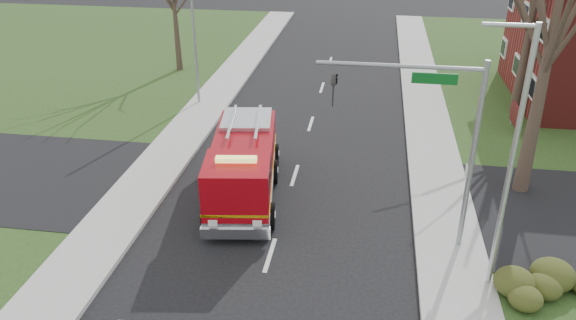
# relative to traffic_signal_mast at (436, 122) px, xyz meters

# --- Properties ---
(ground) EXTENTS (120.00, 120.00, 0.00)m
(ground) POSITION_rel_traffic_signal_mast_xyz_m (-5.21, -1.50, -4.71)
(ground) COLOR black
(ground) RESTS_ON ground
(sidewalk_right) EXTENTS (2.40, 80.00, 0.15)m
(sidewalk_right) POSITION_rel_traffic_signal_mast_xyz_m (0.99, -1.50, -4.63)
(sidewalk_right) COLOR #9C9D97
(sidewalk_right) RESTS_ON ground
(sidewalk_left) EXTENTS (2.40, 80.00, 0.15)m
(sidewalk_left) POSITION_rel_traffic_signal_mast_xyz_m (-11.41, -1.50, -4.63)
(sidewalk_left) COLOR #9C9D97
(sidewalk_left) RESTS_ON ground
(health_center_sign) EXTENTS (0.12, 2.00, 1.40)m
(health_center_sign) POSITION_rel_traffic_signal_mast_xyz_m (5.29, 11.00, -3.83)
(health_center_sign) COLOR #531315
(health_center_sign) RESTS_ON ground
(hedge_corner) EXTENTS (2.80, 2.00, 0.90)m
(hedge_corner) POSITION_rel_traffic_signal_mast_xyz_m (3.79, -2.50, -4.13)
(hedge_corner) COLOR #363F17
(hedge_corner) RESTS_ON lawn_right
(bare_tree_near) EXTENTS (6.00, 6.00, 12.00)m
(bare_tree_near) POSITION_rel_traffic_signal_mast_xyz_m (4.29, 4.50, 2.71)
(bare_tree_near) COLOR #362720
(bare_tree_near) RESTS_ON ground
(traffic_signal_mast) EXTENTS (5.29, 0.18, 6.80)m
(traffic_signal_mast) POSITION_rel_traffic_signal_mast_xyz_m (0.00, 0.00, 0.00)
(traffic_signal_mast) COLOR gray
(traffic_signal_mast) RESTS_ON ground
(streetlight_pole) EXTENTS (1.48, 0.16, 8.40)m
(streetlight_pole) POSITION_rel_traffic_signal_mast_xyz_m (1.93, -2.00, -0.16)
(streetlight_pole) COLOR #B7BABF
(streetlight_pole) RESTS_ON ground
(utility_pole_far) EXTENTS (0.14, 0.14, 7.00)m
(utility_pole_far) POSITION_rel_traffic_signal_mast_xyz_m (-12.01, 12.50, -1.21)
(utility_pole_far) COLOR gray
(utility_pole_far) RESTS_ON ground
(fire_engine) EXTENTS (3.56, 7.41, 2.88)m
(fire_engine) POSITION_rel_traffic_signal_mast_xyz_m (-7.02, 2.38, -3.41)
(fire_engine) COLOR #95060F
(fire_engine) RESTS_ON ground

